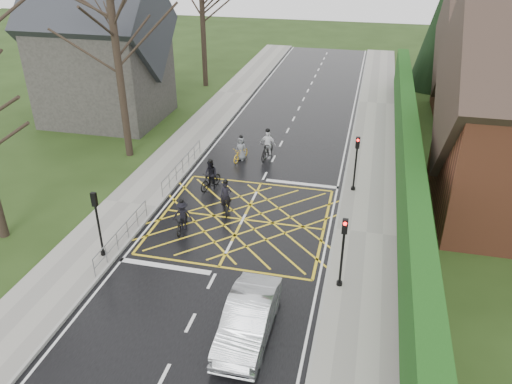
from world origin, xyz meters
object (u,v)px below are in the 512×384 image
at_px(cyclist_rear, 226,201).
at_px(cyclist_front, 267,147).
at_px(cyclist_lead, 241,152).
at_px(cyclist_mid, 182,219).
at_px(cyclist_back, 211,177).
at_px(car, 248,319).

xyz_separation_m(cyclist_rear, cyclist_front, (0.66, 6.87, 0.15)).
height_order(cyclist_front, cyclist_lead, cyclist_front).
xyz_separation_m(cyclist_mid, cyclist_lead, (0.63, 8.40, -0.03)).
distance_m(cyclist_rear, cyclist_lead, 6.30).
bearing_deg(cyclist_lead, cyclist_rear, -67.74).
height_order(cyclist_back, cyclist_front, cyclist_front).
distance_m(cyclist_front, car, 15.31).
relative_size(cyclist_mid, car, 0.38).
bearing_deg(cyclist_rear, cyclist_front, 63.87).
relative_size(cyclist_back, car, 0.40).
bearing_deg(cyclist_back, cyclist_lead, 101.68).
relative_size(cyclist_rear, cyclist_front, 0.95).
distance_m(cyclist_back, cyclist_mid, 4.37).
bearing_deg(car, cyclist_mid, 128.36).
bearing_deg(cyclist_front, cyclist_mid, -95.21).
xyz_separation_m(cyclist_lead, car, (4.13, -14.45, 0.17)).
relative_size(cyclist_back, cyclist_mid, 1.05).
relative_size(cyclist_mid, cyclist_front, 0.85).
bearing_deg(cyclist_mid, cyclist_rear, 50.08).
xyz_separation_m(cyclist_rear, cyclist_mid, (-1.49, -2.16, 0.02)).
relative_size(cyclist_rear, cyclist_mid, 1.12).
bearing_deg(cyclist_mid, cyclist_front, 71.36).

